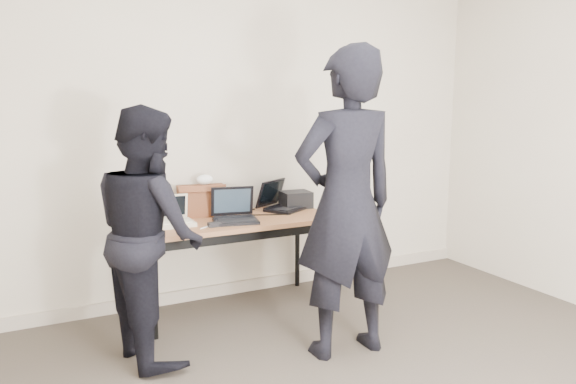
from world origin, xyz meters
TOP-DOWN VIEW (x-y plane):
  - room at (0.00, 0.00)m, footprint 4.60×4.60m
  - desk at (-0.21, 1.89)m, footprint 1.50×0.65m
  - laptop_beige at (-0.67, 1.92)m, footprint 0.26×0.25m
  - laptop_center at (-0.23, 1.84)m, footprint 0.38×0.37m
  - laptop_right at (0.27, 2.07)m, footprint 0.44×0.44m
  - leather_satchel at (-0.39, 2.12)m, footprint 0.38×0.23m
  - tissue at (-0.36, 2.12)m, footprint 0.13×0.10m
  - equipment_box at (0.42, 2.08)m, footprint 0.25×0.22m
  - power_brick at (-0.43, 1.72)m, footprint 0.09×0.06m
  - cables at (-0.02, 1.93)m, footprint 0.93×0.46m
  - person_typist at (0.15, 0.90)m, footprint 0.72×0.49m
  - person_observer at (-0.96, 1.42)m, footprint 0.70×0.85m
  - baseboard at (0.00, 2.23)m, footprint 4.50×0.03m

SIDE VIEW (x-z plane):
  - baseboard at x=0.00m, z-range 0.00..0.10m
  - desk at x=-0.21m, z-range 0.30..1.02m
  - cables at x=-0.02m, z-range 0.72..0.73m
  - power_brick at x=-0.43m, z-range 0.72..0.75m
  - laptop_beige at x=-0.67m, z-range 0.66..0.87m
  - laptop_right at x=0.27m, z-range 0.65..0.90m
  - laptop_center at x=-0.23m, z-range 0.65..0.90m
  - equipment_box at x=0.42m, z-range 0.72..0.86m
  - person_observer at x=-0.96m, z-range 0.00..1.60m
  - leather_satchel at x=-0.39m, z-range 0.72..0.97m
  - person_typist at x=0.15m, z-range 0.00..1.95m
  - tissue at x=-0.36m, z-range 0.97..1.04m
  - room at x=0.00m, z-range -0.05..2.75m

